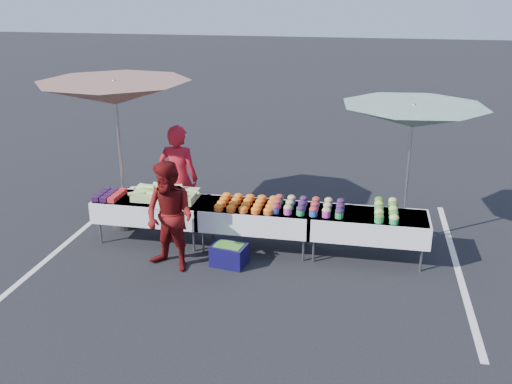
% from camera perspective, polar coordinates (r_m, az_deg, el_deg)
% --- Properties ---
extents(ground, '(80.00, 80.00, 0.00)m').
position_cam_1_polar(ground, '(9.53, 0.00, -5.65)').
color(ground, black).
extents(stripe_left, '(0.10, 5.00, 0.00)m').
position_cam_1_polar(stripe_left, '(10.57, -17.33, -3.93)').
color(stripe_left, silver).
rests_on(stripe_left, ground).
extents(stripe_right, '(0.10, 5.00, 0.00)m').
position_cam_1_polar(stripe_right, '(9.51, 19.43, -6.95)').
color(stripe_right, silver).
rests_on(stripe_right, ground).
extents(table_left, '(1.86, 0.81, 0.75)m').
position_cam_1_polar(table_left, '(9.77, -10.41, -1.59)').
color(table_left, white).
rests_on(table_left, ground).
extents(table_center, '(1.86, 0.81, 0.75)m').
position_cam_1_polar(table_center, '(9.29, 0.00, -2.41)').
color(table_center, white).
rests_on(table_center, ground).
extents(table_right, '(1.86, 0.81, 0.75)m').
position_cam_1_polar(table_right, '(9.14, 11.16, -3.21)').
color(table_right, white).
rests_on(table_right, ground).
extents(berry_punnets, '(0.40, 0.54, 0.08)m').
position_cam_1_polar(berry_punnets, '(9.92, -14.44, -0.29)').
color(berry_punnets, black).
rests_on(berry_punnets, table_left).
extents(corn_pile, '(1.16, 0.57, 0.26)m').
position_cam_1_polar(corn_pile, '(9.64, -9.07, -0.19)').
color(corn_pile, '#A1C062').
rests_on(corn_pile, table_left).
extents(plastic_bags, '(0.30, 0.25, 0.05)m').
position_cam_1_polar(plastic_bags, '(9.34, -9.43, -1.30)').
color(plastic_bags, white).
rests_on(plastic_bags, table_left).
extents(carrot_bowls, '(0.95, 0.69, 0.11)m').
position_cam_1_polar(carrot_bowls, '(9.23, -0.93, -1.13)').
color(carrot_bowls, '#D55317').
rests_on(carrot_bowls, table_center).
extents(potato_cups, '(1.14, 0.58, 0.16)m').
position_cam_1_polar(potato_cups, '(9.08, 5.27, -1.36)').
color(potato_cups, '#224F9F').
rests_on(potato_cups, table_right).
extents(bean_baskets, '(0.36, 0.86, 0.15)m').
position_cam_1_polar(bean_baskets, '(9.13, 12.89, -1.74)').
color(bean_baskets, green).
rests_on(bean_baskets, table_right).
extents(vendor, '(0.71, 0.48, 1.90)m').
position_cam_1_polar(vendor, '(10.02, -7.74, 1.37)').
color(vendor, '#AD1320').
rests_on(vendor, ground).
extents(customer, '(0.99, 0.88, 1.70)m').
position_cam_1_polar(customer, '(8.65, -8.62, -2.47)').
color(customer, '#610E0E').
rests_on(customer, ground).
extents(umbrella_left, '(3.18, 3.18, 2.65)m').
position_cam_1_polar(umbrella_left, '(9.96, -13.92, 9.50)').
color(umbrella_left, black).
rests_on(umbrella_left, ground).
extents(umbrella_right, '(2.90, 2.90, 2.38)m').
position_cam_1_polar(umbrella_right, '(9.39, 15.43, 7.20)').
color(umbrella_right, black).
rests_on(umbrella_right, ground).
extents(storage_bin, '(0.58, 0.46, 0.34)m').
position_cam_1_polar(storage_bin, '(8.94, -2.71, -6.25)').
color(storage_bin, '#100C3E').
rests_on(storage_bin, ground).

